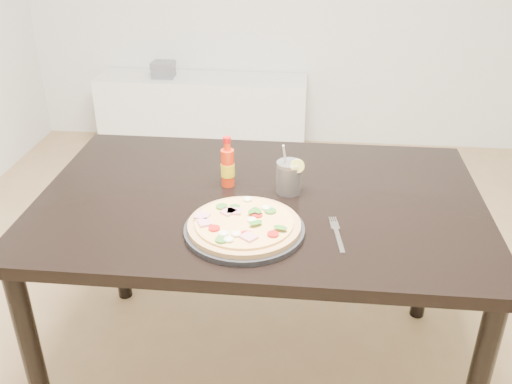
# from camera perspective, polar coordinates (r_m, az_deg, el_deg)

# --- Properties ---
(floor) EXTENTS (4.50, 4.50, 0.00)m
(floor) POSITION_cam_1_polar(r_m,az_deg,el_deg) (2.25, 5.98, -17.75)
(floor) COLOR #9E7A51
(floor) RESTS_ON ground
(dining_table) EXTENTS (1.40, 0.90, 0.75)m
(dining_table) POSITION_cam_1_polar(r_m,az_deg,el_deg) (1.84, 0.38, -2.73)
(dining_table) COLOR black
(dining_table) RESTS_ON ground
(plate) EXTENTS (0.34, 0.34, 0.02)m
(plate) POSITION_cam_1_polar(r_m,az_deg,el_deg) (1.62, -1.18, -3.80)
(plate) COLOR black
(plate) RESTS_ON dining_table
(pizza) EXTENTS (0.32, 0.32, 0.03)m
(pizza) POSITION_cam_1_polar(r_m,az_deg,el_deg) (1.61, -1.23, -3.23)
(pizza) COLOR tan
(pizza) RESTS_ON plate
(hot_sauce_bottle) EXTENTS (0.05, 0.05, 0.17)m
(hot_sauce_bottle) POSITION_cam_1_polar(r_m,az_deg,el_deg) (1.84, -2.85, 2.56)
(hot_sauce_bottle) COLOR red
(hot_sauce_bottle) RESTS_ON dining_table
(cola_cup) EXTENTS (0.09, 0.08, 0.17)m
(cola_cup) POSITION_cam_1_polar(r_m,az_deg,el_deg) (1.81, 3.31, 1.42)
(cola_cup) COLOR black
(cola_cup) RESTS_ON dining_table
(fork) EXTENTS (0.04, 0.19, 0.00)m
(fork) POSITION_cam_1_polar(r_m,az_deg,el_deg) (1.63, 8.09, -4.10)
(fork) COLOR silver
(fork) RESTS_ON dining_table
(media_console) EXTENTS (1.40, 0.34, 0.50)m
(media_console) POSITION_cam_1_polar(r_m,az_deg,el_deg) (3.96, -5.31, 7.87)
(media_console) COLOR white
(media_console) RESTS_ON ground
(cd_stack) EXTENTS (0.14, 0.12, 0.10)m
(cd_stack) POSITION_cam_1_polar(r_m,az_deg,el_deg) (3.90, -9.25, 12.00)
(cd_stack) COLOR slate
(cd_stack) RESTS_ON media_console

